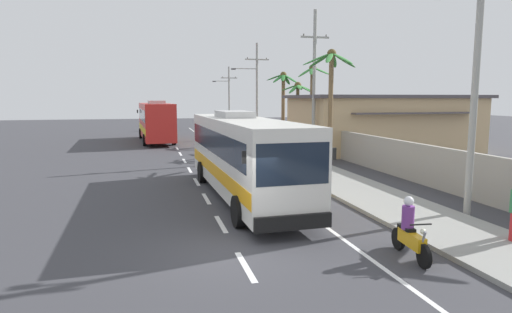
{
  "coord_description": "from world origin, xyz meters",
  "views": [
    {
      "loc": [
        -2.21,
        -11.23,
        4.13
      ],
      "look_at": [
        2.13,
        6.23,
        1.7
      ],
      "focal_mm": 30.23,
      "sensor_mm": 36.0,
      "label": 1
    }
  ],
  "objects_px": {
    "coach_bus_foreground": "(242,153)",
    "palm_second": "(331,82)",
    "coach_bus_far_lane": "(156,120)",
    "motorcycle_trailing": "(410,233)",
    "utility_pole_far": "(256,88)",
    "palm_farthest": "(283,93)",
    "utility_pole_nearest": "(475,64)",
    "utility_pole_distant": "(229,96)",
    "roadside_building": "(382,123)",
    "motorcycle_beside_bus": "(252,154)",
    "utility_pole_mid": "(314,83)",
    "pedestrian_near_kerb": "(285,141)",
    "palm_nearest": "(313,95)",
    "palm_third": "(298,99)"
  },
  "relations": [
    {
      "from": "utility_pole_far",
      "to": "palm_nearest",
      "type": "distance_m",
      "value": 12.99
    },
    {
      "from": "pedestrian_near_kerb",
      "to": "utility_pole_nearest",
      "type": "xyz_separation_m",
      "value": [
        1.12,
        -17.41,
        4.31
      ]
    },
    {
      "from": "utility_pole_far",
      "to": "roadside_building",
      "type": "distance_m",
      "value": 14.67
    },
    {
      "from": "palm_nearest",
      "to": "palm_farthest",
      "type": "xyz_separation_m",
      "value": [
        -0.06,
        7.03,
        0.23
      ]
    },
    {
      "from": "utility_pole_distant",
      "to": "palm_nearest",
      "type": "distance_m",
      "value": 28.26
    },
    {
      "from": "motorcycle_trailing",
      "to": "utility_pole_far",
      "type": "xyz_separation_m",
      "value": [
        4.26,
        33.74,
        4.51
      ]
    },
    {
      "from": "palm_farthest",
      "to": "roadside_building",
      "type": "relative_size",
      "value": 0.46
    },
    {
      "from": "motorcycle_beside_bus",
      "to": "roadside_building",
      "type": "height_order",
      "value": "roadside_building"
    },
    {
      "from": "motorcycle_trailing",
      "to": "palm_second",
      "type": "xyz_separation_m",
      "value": [
        4.52,
        15.57,
        4.48
      ]
    },
    {
      "from": "motorcycle_beside_bus",
      "to": "utility_pole_mid",
      "type": "bearing_deg",
      "value": 18.83
    },
    {
      "from": "utility_pole_distant",
      "to": "motorcycle_beside_bus",
      "type": "bearing_deg",
      "value": -97.82
    },
    {
      "from": "motorcycle_beside_bus",
      "to": "palm_farthest",
      "type": "distance_m",
      "value": 13.0
    },
    {
      "from": "coach_bus_far_lane",
      "to": "motorcycle_trailing",
      "type": "bearing_deg",
      "value": -79.85
    },
    {
      "from": "utility_pole_far",
      "to": "palm_farthest",
      "type": "xyz_separation_m",
      "value": [
        1.06,
        -5.89,
        -0.55
      ]
    },
    {
      "from": "utility_pole_far",
      "to": "motorcycle_trailing",
      "type": "bearing_deg",
      "value": -97.2
    },
    {
      "from": "motorcycle_beside_bus",
      "to": "coach_bus_foreground",
      "type": "bearing_deg",
      "value": -105.77
    },
    {
      "from": "roadside_building",
      "to": "coach_bus_foreground",
      "type": "bearing_deg",
      "value": -136.81
    },
    {
      "from": "pedestrian_near_kerb",
      "to": "utility_pole_mid",
      "type": "height_order",
      "value": "utility_pole_mid"
    },
    {
      "from": "utility_pole_mid",
      "to": "palm_second",
      "type": "distance_m",
      "value": 2.86
    },
    {
      "from": "utility_pole_nearest",
      "to": "palm_second",
      "type": "relative_size",
      "value": 1.4
    },
    {
      "from": "coach_bus_foreground",
      "to": "roadside_building",
      "type": "height_order",
      "value": "roadside_building"
    },
    {
      "from": "motorcycle_beside_bus",
      "to": "utility_pole_mid",
      "type": "distance_m",
      "value": 6.79
    },
    {
      "from": "utility_pole_nearest",
      "to": "utility_pole_distant",
      "type": "height_order",
      "value": "utility_pole_nearest"
    },
    {
      "from": "motorcycle_beside_bus",
      "to": "motorcycle_trailing",
      "type": "xyz_separation_m",
      "value": [
        0.25,
        -16.79,
        -0.0
      ]
    },
    {
      "from": "pedestrian_near_kerb",
      "to": "utility_pole_distant",
      "type": "height_order",
      "value": "utility_pole_distant"
    },
    {
      "from": "utility_pole_nearest",
      "to": "palm_third",
      "type": "relative_size",
      "value": 1.83
    },
    {
      "from": "utility_pole_nearest",
      "to": "palm_nearest",
      "type": "distance_m",
      "value": 17.76
    },
    {
      "from": "utility_pole_nearest",
      "to": "palm_second",
      "type": "height_order",
      "value": "utility_pole_nearest"
    },
    {
      "from": "palm_nearest",
      "to": "palm_third",
      "type": "bearing_deg",
      "value": 93.6
    },
    {
      "from": "pedestrian_near_kerb",
      "to": "utility_pole_mid",
      "type": "xyz_separation_m",
      "value": [
        1.35,
        -2.1,
        4.19
      ]
    },
    {
      "from": "coach_bus_far_lane",
      "to": "roadside_building",
      "type": "height_order",
      "value": "roadside_building"
    },
    {
      "from": "motorcycle_beside_bus",
      "to": "palm_nearest",
      "type": "bearing_deg",
      "value": 35.58
    },
    {
      "from": "utility_pole_mid",
      "to": "utility_pole_distant",
      "type": "distance_m",
      "value": 30.64
    },
    {
      "from": "coach_bus_foreground",
      "to": "palm_second",
      "type": "bearing_deg",
      "value": 46.39
    },
    {
      "from": "coach_bus_foreground",
      "to": "pedestrian_near_kerb",
      "type": "relative_size",
      "value": 7.45
    },
    {
      "from": "coach_bus_far_lane",
      "to": "utility_pole_distant",
      "type": "distance_m",
      "value": 19.32
    },
    {
      "from": "coach_bus_foreground",
      "to": "utility_pole_far",
      "type": "xyz_separation_m",
      "value": [
        7.01,
        25.8,
        3.3
      ]
    },
    {
      "from": "utility_pole_mid",
      "to": "utility_pole_distant",
      "type": "height_order",
      "value": "utility_pole_mid"
    },
    {
      "from": "utility_pole_nearest",
      "to": "coach_bus_far_lane",
      "type": "bearing_deg",
      "value": 108.97
    },
    {
      "from": "palm_second",
      "to": "palm_nearest",
      "type": "bearing_deg",
      "value": 80.66
    },
    {
      "from": "utility_pole_mid",
      "to": "utility_pole_far",
      "type": "xyz_separation_m",
      "value": [
        -0.28,
        15.31,
        -0.01
      ]
    },
    {
      "from": "coach_bus_far_lane",
      "to": "palm_second",
      "type": "relative_size",
      "value": 1.67
    },
    {
      "from": "palm_second",
      "to": "roadside_building",
      "type": "distance_m",
      "value": 9.55
    },
    {
      "from": "palm_second",
      "to": "roadside_building",
      "type": "height_order",
      "value": "palm_second"
    },
    {
      "from": "utility_pole_mid",
      "to": "utility_pole_distant",
      "type": "relative_size",
      "value": 1.19
    },
    {
      "from": "utility_pole_mid",
      "to": "palm_second",
      "type": "height_order",
      "value": "utility_pole_mid"
    },
    {
      "from": "coach_bus_foreground",
      "to": "coach_bus_far_lane",
      "type": "distance_m",
      "value": 24.99
    },
    {
      "from": "motorcycle_trailing",
      "to": "utility_pole_mid",
      "type": "bearing_deg",
      "value": 76.14
    },
    {
      "from": "utility_pole_mid",
      "to": "coach_bus_foreground",
      "type": "bearing_deg",
      "value": -124.83
    },
    {
      "from": "palm_second",
      "to": "roadside_building",
      "type": "bearing_deg",
      "value": 39.47
    }
  ]
}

